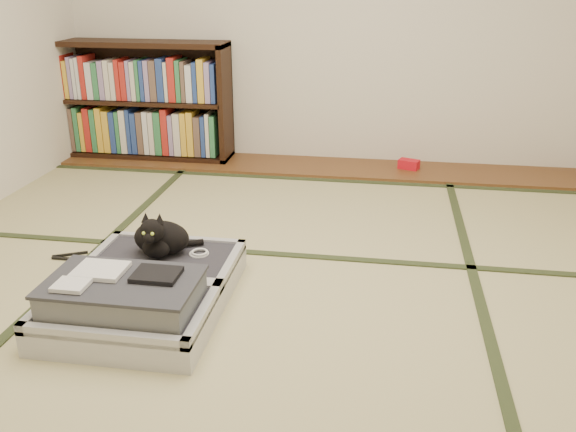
# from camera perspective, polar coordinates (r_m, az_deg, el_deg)

# --- Properties ---
(floor) EXTENTS (4.50, 4.50, 0.00)m
(floor) POSITION_cam_1_polar(r_m,az_deg,el_deg) (2.95, -2.06, -6.97)
(floor) COLOR #CBC187
(floor) RESTS_ON ground
(wood_strip) EXTENTS (4.00, 0.50, 0.02)m
(wood_strip) POSITION_cam_1_polar(r_m,az_deg,el_deg) (4.77, 2.59, 4.64)
(wood_strip) COLOR brown
(wood_strip) RESTS_ON ground
(red_item) EXTENTS (0.17, 0.14, 0.07)m
(red_item) POSITION_cam_1_polar(r_m,az_deg,el_deg) (4.76, 11.24, 4.78)
(red_item) COLOR red
(red_item) RESTS_ON wood_strip
(tatami_borders) EXTENTS (4.00, 4.50, 0.01)m
(tatami_borders) POSITION_cam_1_polar(r_m,az_deg,el_deg) (3.38, -0.45, -2.93)
(tatami_borders) COLOR #2D381E
(tatami_borders) RESTS_ON ground
(bookcase) EXTENTS (1.41, 0.32, 0.92)m
(bookcase) POSITION_cam_1_polar(r_m,az_deg,el_deg) (5.08, -13.47, 10.27)
(bookcase) COLOR black
(bookcase) RESTS_ON wood_strip
(suitcase) EXTENTS (0.71, 0.94, 0.28)m
(suitcase) POSITION_cam_1_polar(r_m,az_deg,el_deg) (2.81, -13.43, -6.90)
(suitcase) COLOR #B9B9BE
(suitcase) RESTS_ON floor
(cat) EXTENTS (0.31, 0.32, 0.25)m
(cat) POSITION_cam_1_polar(r_m,az_deg,el_deg) (3.00, -11.89, -2.03)
(cat) COLOR black
(cat) RESTS_ON suitcase
(cable_coil) EXTENTS (0.10, 0.10, 0.02)m
(cable_coil) POSITION_cam_1_polar(r_m,az_deg,el_deg) (3.01, -8.31, -3.45)
(cable_coil) COLOR white
(cable_coil) RESTS_ON suitcase
(hanger) EXTENTS (0.38, 0.17, 0.01)m
(hanger) POSITION_cam_1_polar(r_m,az_deg,el_deg) (3.42, -18.29, -3.73)
(hanger) COLOR black
(hanger) RESTS_ON floor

